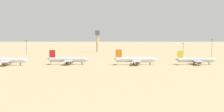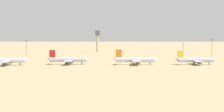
% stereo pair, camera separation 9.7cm
% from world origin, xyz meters
% --- Properties ---
extents(ground, '(4000.00, 4000.00, 0.00)m').
position_xyz_m(ground, '(0.00, 0.00, 0.00)').
color(ground, tan).
extents(ridge_west, '(360.33, 265.83, 60.57)m').
position_xyz_m(ridge_west, '(-57.36, 957.79, 30.29)').
color(ridge_west, slate).
rests_on(ridge_west, ground).
extents(parked_jet_white_1, '(34.68, 29.02, 11.49)m').
position_xyz_m(parked_jet_white_1, '(-70.82, -14.58, 3.76)').
color(parked_jet_white_1, silver).
rests_on(parked_jet_white_1, ground).
extents(parked_jet_red_2, '(32.81, 27.62, 10.84)m').
position_xyz_m(parked_jet_red_2, '(-25.42, -6.47, 3.55)').
color(parked_jet_red_2, silver).
rests_on(parked_jet_red_2, ground).
extents(parked_jet_orange_3, '(34.40, 29.07, 11.36)m').
position_xyz_m(parked_jet_orange_3, '(25.00, -10.85, 3.72)').
color(parked_jet_orange_3, silver).
rests_on(parked_jet_orange_3, ground).
extents(parked_jet_yellow_4, '(31.75, 26.61, 10.51)m').
position_xyz_m(parked_jet_yellow_4, '(70.12, -11.13, 3.44)').
color(parked_jet_yellow_4, silver).
rests_on(parked_jet_yellow_4, ground).
extents(control_tower, '(5.20, 5.20, 25.42)m').
position_xyz_m(control_tower, '(-3.74, 180.49, 15.34)').
color(control_tower, '#C6B793').
rests_on(control_tower, ground).
extents(light_pole_west, '(1.80, 0.50, 12.76)m').
position_xyz_m(light_pole_west, '(83.76, 110.85, 7.54)').
color(light_pole_west, '#59595E').
rests_on(light_pole_west, ground).
extents(light_pole_mid, '(1.80, 0.50, 17.10)m').
position_xyz_m(light_pole_mid, '(104.34, 75.64, 9.78)').
color(light_pole_mid, '#59595E').
rests_on(light_pole_mid, ground).
extents(light_pole_east, '(1.80, 0.50, 15.14)m').
position_xyz_m(light_pole_east, '(-77.29, 124.63, 8.77)').
color(light_pole_east, '#59595E').
rests_on(light_pole_east, ground).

